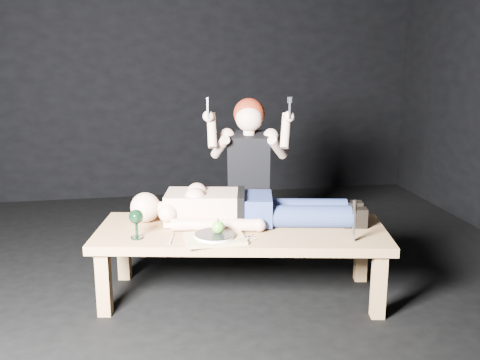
# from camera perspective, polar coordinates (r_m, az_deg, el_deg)

# --- Properties ---
(ground) EXTENTS (5.00, 5.00, 0.00)m
(ground) POSITION_cam_1_polar(r_m,az_deg,el_deg) (3.71, -3.50, -11.40)
(ground) COLOR black
(ground) RESTS_ON ground
(back_wall) EXTENTS (5.00, 0.00, 5.00)m
(back_wall) POSITION_cam_1_polar(r_m,az_deg,el_deg) (5.85, -6.73, 12.90)
(back_wall) COLOR black
(back_wall) RESTS_ON ground
(table) EXTENTS (1.88, 1.01, 0.45)m
(table) POSITION_cam_1_polar(r_m,az_deg,el_deg) (3.58, 0.14, -8.38)
(table) COLOR #9E7F4A
(table) RESTS_ON ground
(lying_man) EXTENTS (1.73, 0.82, 0.24)m
(lying_man) POSITION_cam_1_polar(r_m,az_deg,el_deg) (3.58, 0.99, -2.48)
(lying_man) COLOR #D5A588
(lying_man) RESTS_ON table
(kneeling_woman) EXTENTS (0.80, 0.86, 1.23)m
(kneeling_woman) POSITION_cam_1_polar(r_m,az_deg,el_deg) (4.13, 0.93, 0.35)
(kneeling_woman) COLOR black
(kneeling_woman) RESTS_ON ground
(serving_tray) EXTENTS (0.35, 0.26, 0.02)m
(serving_tray) POSITION_cam_1_polar(r_m,az_deg,el_deg) (3.31, -2.57, -5.93)
(serving_tray) COLOR tan
(serving_tray) RESTS_ON table
(plate) EXTENTS (0.23, 0.23, 0.02)m
(plate) POSITION_cam_1_polar(r_m,az_deg,el_deg) (3.30, -2.57, -5.62)
(plate) COLOR white
(plate) RESTS_ON serving_tray
(apple) EXTENTS (0.07, 0.07, 0.07)m
(apple) POSITION_cam_1_polar(r_m,az_deg,el_deg) (3.30, -2.22, -4.78)
(apple) COLOR #3E9123
(apple) RESTS_ON plate
(goblet) EXTENTS (0.10, 0.10, 0.18)m
(goblet) POSITION_cam_1_polar(r_m,az_deg,el_deg) (3.36, -10.44, -4.42)
(goblet) COLOR black
(goblet) RESTS_ON table
(fork_flat) EXTENTS (0.05, 0.19, 0.01)m
(fork_flat) POSITION_cam_1_polar(r_m,az_deg,el_deg) (3.35, -7.00, -5.91)
(fork_flat) COLOR #B2B2B7
(fork_flat) RESTS_ON table
(knife_flat) EXTENTS (0.11, 0.17, 0.01)m
(knife_flat) POSITION_cam_1_polar(r_m,az_deg,el_deg) (3.31, 0.67, -6.04)
(knife_flat) COLOR #B2B2B7
(knife_flat) RESTS_ON table
(spoon_flat) EXTENTS (0.11, 0.17, 0.01)m
(spoon_flat) POSITION_cam_1_polar(r_m,az_deg,el_deg) (3.38, 0.48, -5.63)
(spoon_flat) COLOR #B2B2B7
(spoon_flat) RESTS_ON table
(carving_knife) EXTENTS (0.04, 0.04, 0.25)m
(carving_knife) POSITION_cam_1_polar(r_m,az_deg,el_deg) (3.32, 11.47, -4.07)
(carving_knife) COLOR #B2B2B7
(carving_knife) RESTS_ON table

